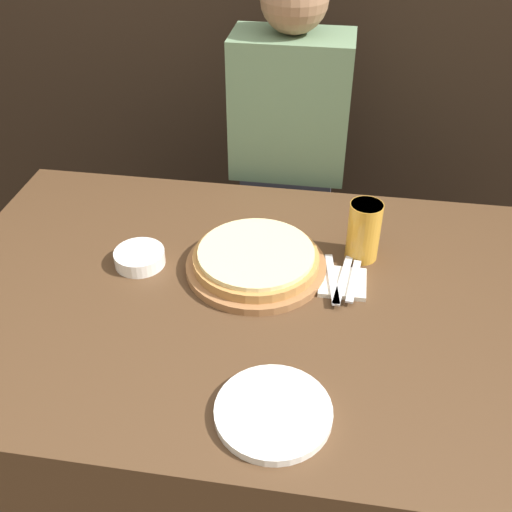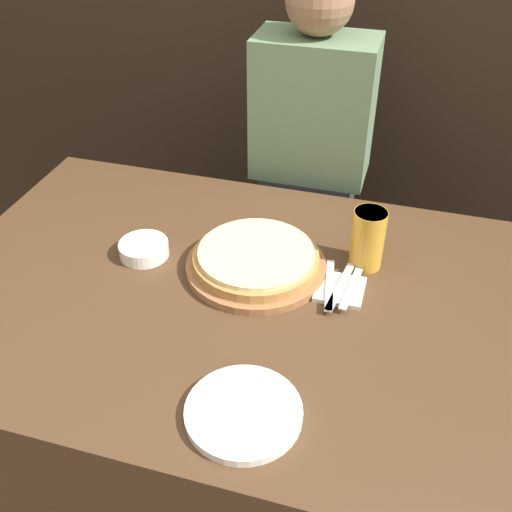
{
  "view_description": "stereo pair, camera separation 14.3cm",
  "coord_description": "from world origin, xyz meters",
  "px_view_note": "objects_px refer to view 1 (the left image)",
  "views": [
    {
      "loc": [
        0.15,
        -1.04,
        1.65
      ],
      "look_at": [
        -0.03,
        0.09,
        0.79
      ],
      "focal_mm": 42.0,
      "sensor_mm": 36.0,
      "label": 1
    },
    {
      "loc": [
        0.29,
        -1.01,
        1.65
      ],
      "look_at": [
        -0.03,
        0.09,
        0.79
      ],
      "focal_mm": 42.0,
      "sensor_mm": 36.0,
      "label": 2
    }
  ],
  "objects_px": {
    "dinner_knife": "(343,280)",
    "diner_person": "(288,188)",
    "pizza_on_board": "(256,261)",
    "beer_glass": "(364,229)",
    "fork": "(332,279)",
    "side_bowl": "(140,258)",
    "spoon": "(354,281)",
    "dinner_plate": "(273,412)"
  },
  "relations": [
    {
      "from": "beer_glass",
      "to": "spoon",
      "type": "distance_m",
      "value": 0.14
    },
    {
      "from": "diner_person",
      "to": "beer_glass",
      "type": "bearing_deg",
      "value": -62.89
    },
    {
      "from": "fork",
      "to": "spoon",
      "type": "distance_m",
      "value": 0.05
    },
    {
      "from": "side_bowl",
      "to": "fork",
      "type": "height_order",
      "value": "side_bowl"
    },
    {
      "from": "spoon",
      "to": "diner_person",
      "type": "height_order",
      "value": "diner_person"
    },
    {
      "from": "fork",
      "to": "dinner_knife",
      "type": "distance_m",
      "value": 0.02
    },
    {
      "from": "dinner_plate",
      "to": "dinner_knife",
      "type": "bearing_deg",
      "value": 74.48
    },
    {
      "from": "beer_glass",
      "to": "spoon",
      "type": "bearing_deg",
      "value": -97.36
    },
    {
      "from": "pizza_on_board",
      "to": "dinner_plate",
      "type": "bearing_deg",
      "value": -76.89
    },
    {
      "from": "dinner_knife",
      "to": "diner_person",
      "type": "height_order",
      "value": "diner_person"
    },
    {
      "from": "dinner_knife",
      "to": "spoon",
      "type": "xyz_separation_m",
      "value": [
        0.02,
        -0.0,
        0.0
      ]
    },
    {
      "from": "pizza_on_board",
      "to": "side_bowl",
      "type": "height_order",
      "value": "pizza_on_board"
    },
    {
      "from": "beer_glass",
      "to": "side_bowl",
      "type": "relative_size",
      "value": 1.23
    },
    {
      "from": "dinner_knife",
      "to": "diner_person",
      "type": "relative_size",
      "value": 0.14
    },
    {
      "from": "fork",
      "to": "dinner_knife",
      "type": "xyz_separation_m",
      "value": [
        0.02,
        0.0,
        0.0
      ]
    },
    {
      "from": "beer_glass",
      "to": "diner_person",
      "type": "xyz_separation_m",
      "value": [
        -0.23,
        0.46,
        -0.17
      ]
    },
    {
      "from": "pizza_on_board",
      "to": "side_bowl",
      "type": "distance_m",
      "value": 0.29
    },
    {
      "from": "side_bowl",
      "to": "dinner_knife",
      "type": "xyz_separation_m",
      "value": [
        0.5,
        -0.0,
        -0.0
      ]
    },
    {
      "from": "beer_glass",
      "to": "dinner_plate",
      "type": "height_order",
      "value": "beer_glass"
    },
    {
      "from": "pizza_on_board",
      "to": "spoon",
      "type": "bearing_deg",
      "value": -6.44
    },
    {
      "from": "pizza_on_board",
      "to": "spoon",
      "type": "height_order",
      "value": "pizza_on_board"
    },
    {
      "from": "beer_glass",
      "to": "fork",
      "type": "relative_size",
      "value": 0.83
    },
    {
      "from": "beer_glass",
      "to": "spoon",
      "type": "xyz_separation_m",
      "value": [
        -0.02,
        -0.12,
        -0.07
      ]
    },
    {
      "from": "dinner_plate",
      "to": "fork",
      "type": "xyz_separation_m",
      "value": [
        0.09,
        0.4,
        0.01
      ]
    },
    {
      "from": "fork",
      "to": "dinner_plate",
      "type": "bearing_deg",
      "value": -102.15
    },
    {
      "from": "side_bowl",
      "to": "spoon",
      "type": "relative_size",
      "value": 0.79
    },
    {
      "from": "pizza_on_board",
      "to": "side_bowl",
      "type": "relative_size",
      "value": 2.75
    },
    {
      "from": "fork",
      "to": "spoon",
      "type": "xyz_separation_m",
      "value": [
        0.05,
        0.0,
        0.0
      ]
    },
    {
      "from": "pizza_on_board",
      "to": "fork",
      "type": "relative_size",
      "value": 1.85
    },
    {
      "from": "dinner_plate",
      "to": "dinner_knife",
      "type": "distance_m",
      "value": 0.42
    },
    {
      "from": "pizza_on_board",
      "to": "beer_glass",
      "type": "xyz_separation_m",
      "value": [
        0.25,
        0.09,
        0.06
      ]
    },
    {
      "from": "side_bowl",
      "to": "spoon",
      "type": "height_order",
      "value": "side_bowl"
    },
    {
      "from": "pizza_on_board",
      "to": "diner_person",
      "type": "distance_m",
      "value": 0.56
    },
    {
      "from": "dinner_knife",
      "to": "diner_person",
      "type": "bearing_deg",
      "value": 108.55
    },
    {
      "from": "dinner_knife",
      "to": "diner_person",
      "type": "xyz_separation_m",
      "value": [
        -0.19,
        0.58,
        -0.1
      ]
    },
    {
      "from": "spoon",
      "to": "diner_person",
      "type": "xyz_separation_m",
      "value": [
        -0.22,
        0.58,
        -0.1
      ]
    },
    {
      "from": "dinner_plate",
      "to": "spoon",
      "type": "distance_m",
      "value": 0.42
    },
    {
      "from": "dinner_plate",
      "to": "side_bowl",
      "type": "height_order",
      "value": "side_bowl"
    },
    {
      "from": "spoon",
      "to": "diner_person",
      "type": "relative_size",
      "value": 0.12
    },
    {
      "from": "dinner_plate",
      "to": "side_bowl",
      "type": "bearing_deg",
      "value": 133.53
    },
    {
      "from": "dinner_plate",
      "to": "fork",
      "type": "height_order",
      "value": "dinner_plate"
    },
    {
      "from": "pizza_on_board",
      "to": "diner_person",
      "type": "xyz_separation_m",
      "value": [
        0.02,
        0.55,
        -0.11
      ]
    }
  ]
}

